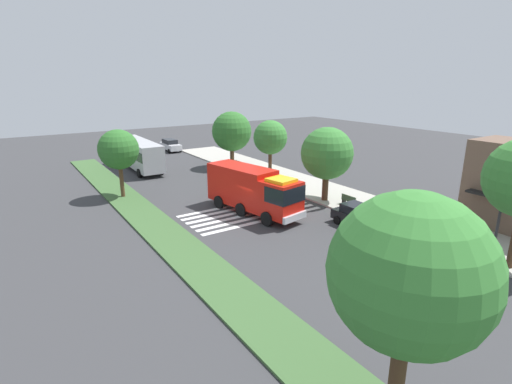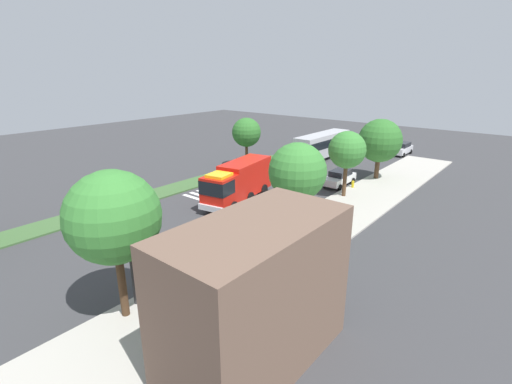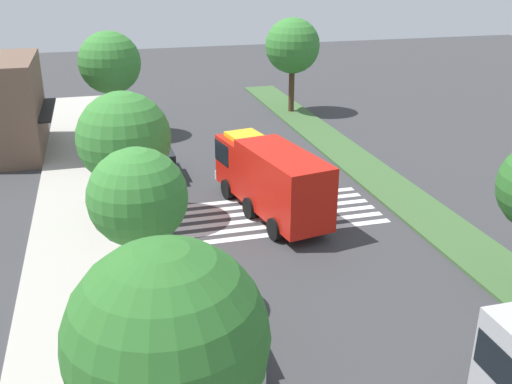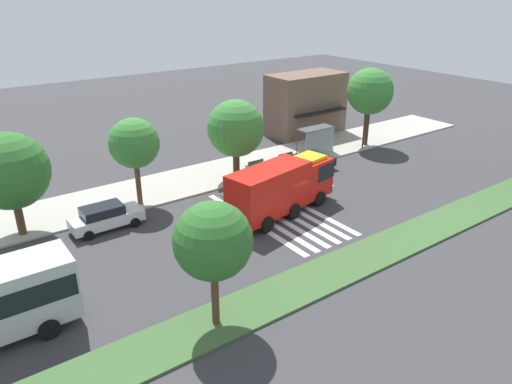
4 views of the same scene
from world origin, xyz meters
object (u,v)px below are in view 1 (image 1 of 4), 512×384
at_px(transit_bus, 139,153).
at_px(fire_hydrant, 251,172).
at_px(bench_west_of_shelter, 350,200).
at_px(street_lamp, 501,208).
at_px(median_tree_far_west, 119,150).
at_px(bench_near_shelter, 381,211).
at_px(sidewalk_tree_far_west, 232,132).
at_px(median_tree_west, 410,274).
at_px(sidewalk_tree_center, 327,154).
at_px(sidewalk_tree_west, 270,138).
at_px(fire_truck, 254,189).
at_px(parked_car_east, 360,216).
at_px(parked_car_mid, 236,170).
at_px(bus_stop_shelter, 429,209).
at_px(parked_car_west, 170,145).

bearing_deg(transit_bus, fire_hydrant, -136.56).
distance_m(bench_west_of_shelter, street_lamp, 12.72).
bearing_deg(median_tree_far_west, transit_bus, 155.02).
distance_m(bench_near_shelter, fire_hydrant, 17.25).
distance_m(street_lamp, median_tree_far_west, 29.58).
bearing_deg(sidewalk_tree_far_west, median_tree_west, -22.79).
bearing_deg(sidewalk_tree_center, sidewalk_tree_west, 180.00).
distance_m(fire_truck, parked_car_east, 8.53).
height_order(sidewalk_tree_center, median_tree_far_west, sidewalk_tree_center).
height_order(bench_west_of_shelter, street_lamp, street_lamp).
relative_size(fire_truck, sidewalk_tree_west, 1.46).
height_order(fire_truck, median_tree_far_west, median_tree_far_west).
bearing_deg(parked_car_mid, transit_bus, -141.91).
bearing_deg(street_lamp, bus_stop_shelter, 167.38).
distance_m(fire_truck, sidewalk_tree_center, 7.48).
xyz_separation_m(parked_car_west, median_tree_west, (50.27, -12.67, 4.71)).
relative_size(bus_stop_shelter, bench_west_of_shelter, 2.19).
relative_size(transit_bus, median_tree_west, 1.42).
height_order(parked_car_mid, parked_car_east, parked_car_mid).
xyz_separation_m(fire_truck, bench_west_of_shelter, (3.10, 7.77, -1.47)).
xyz_separation_m(fire_truck, bus_stop_shelter, (10.39, 7.81, -0.18)).
xyz_separation_m(parked_car_east, fire_hydrant, (-17.71, 1.70, -0.36)).
xyz_separation_m(bus_stop_shelter, fire_hydrant, (-21.21, -1.22, -1.40)).
bearing_deg(parked_car_west, street_lamp, 2.26).
bearing_deg(parked_car_mid, median_tree_west, -22.76).
relative_size(parked_car_mid, median_tree_west, 0.60).
xyz_separation_m(parked_car_east, bus_stop_shelter, (3.51, 2.93, 1.03)).
bearing_deg(parked_car_east, bench_near_shelter, 98.68).
bearing_deg(sidewalk_tree_far_west, fire_truck, -24.11).
relative_size(bench_near_shelter, median_tree_far_west, 0.26).
height_order(parked_car_mid, sidewalk_tree_west, sidewalk_tree_west).
xyz_separation_m(parked_car_mid, sidewalk_tree_center, (11.83, 2.20, 3.50)).
xyz_separation_m(parked_car_east, median_tree_west, (12.67, -12.67, 4.77)).
xyz_separation_m(bench_west_of_shelter, fire_hydrant, (-13.93, -1.19, -0.10)).
relative_size(bench_west_of_shelter, median_tree_west, 0.21).
relative_size(transit_bus, bench_near_shelter, 6.89).
relative_size(bench_near_shelter, bench_west_of_shelter, 1.00).
height_order(fire_truck, parked_car_east, fire_truck).
bearing_deg(parked_car_west, fire_truck, -9.01).
bearing_deg(street_lamp, sidewalk_tree_west, 179.01).
relative_size(parked_car_east, median_tree_west, 0.57).
height_order(parked_car_mid, street_lamp, street_lamp).
distance_m(parked_car_west, median_tree_west, 52.05).
bearing_deg(median_tree_west, median_tree_far_west, 180.00).
xyz_separation_m(parked_car_mid, transit_bus, (-9.80, -7.77, 1.23)).
xyz_separation_m(parked_car_mid, median_tree_far_west, (0.72, -12.67, 3.65)).
bearing_deg(parked_car_west, parked_car_mid, 0.02).
height_order(parked_car_west, median_tree_far_west, median_tree_far_west).
relative_size(street_lamp, fire_hydrant, 8.34).
bearing_deg(parked_car_east, parked_car_west, 178.96).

